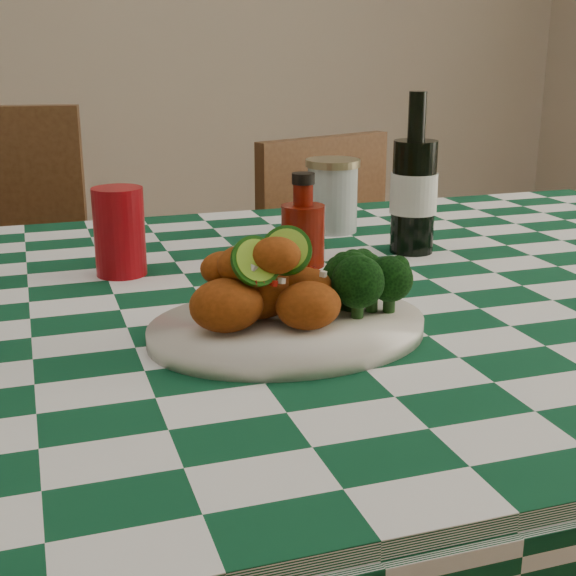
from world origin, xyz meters
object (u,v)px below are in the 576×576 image
object	(u,v)px
dining_table	(284,559)
beer_bottle	(414,174)
ketchup_bottle	(303,220)
wooden_chair_right	(371,324)
plate	(288,329)
fried_chicken_pile	(273,281)
red_tumbler	(119,232)
mason_jar	(332,196)

from	to	relation	value
dining_table	beer_bottle	distance (m)	0.59
ketchup_bottle	wooden_chair_right	distance (m)	0.86
plate	ketchup_bottle	bearing A→B (deg)	67.57
beer_bottle	wooden_chair_right	distance (m)	0.80
beer_bottle	fried_chicken_pile	bearing A→B (deg)	-136.86
red_tumbler	fried_chicken_pile	bearing A→B (deg)	-67.64
fried_chicken_pile	mason_jar	world-z (taller)	mason_jar
plate	wooden_chair_right	size ratio (longest dim) A/B	0.35
wooden_chair_right	mason_jar	bearing A→B (deg)	-142.58
dining_table	plate	size ratio (longest dim) A/B	5.43
fried_chicken_pile	ketchup_bottle	distance (m)	0.30
fried_chicken_pile	beer_bottle	world-z (taller)	beer_bottle
beer_bottle	wooden_chair_right	world-z (taller)	beer_bottle
dining_table	beer_bottle	bearing A→B (deg)	29.49
red_tumbler	ketchup_bottle	distance (m)	0.25
wooden_chair_right	ketchup_bottle	bearing A→B (deg)	-142.52
dining_table	plate	distance (m)	0.43
wooden_chair_right	beer_bottle	bearing A→B (deg)	-129.92
plate	wooden_chair_right	xyz separation A→B (m)	(0.51, 0.91, -0.36)
dining_table	mason_jar	distance (m)	0.58
mason_jar	beer_bottle	world-z (taller)	beer_bottle
ketchup_bottle	dining_table	bearing A→B (deg)	-119.49
red_tumbler	mason_jar	world-z (taller)	same
fried_chicken_pile	beer_bottle	bearing A→B (deg)	43.14
plate	ketchup_bottle	world-z (taller)	ketchup_bottle
dining_table	plate	world-z (taller)	plate
dining_table	wooden_chair_right	size ratio (longest dim) A/B	1.91
ketchup_bottle	fried_chicken_pile	bearing A→B (deg)	-115.37
red_tumbler	beer_bottle	size ratio (longest dim) A/B	0.51
red_tumbler	wooden_chair_right	bearing A→B (deg)	42.84
dining_table	wooden_chair_right	distance (m)	0.89
red_tumbler	ketchup_bottle	size ratio (longest dim) A/B	0.91
plate	red_tumbler	bearing A→B (deg)	114.98
mason_jar	wooden_chair_right	bearing A→B (deg)	57.86
dining_table	plate	bearing A→B (deg)	-106.17
fried_chicken_pile	ketchup_bottle	size ratio (longest dim) A/B	1.10
dining_table	mason_jar	xyz separation A→B (m)	(0.19, 0.31, 0.45)
mason_jar	wooden_chair_right	distance (m)	0.67
plate	wooden_chair_right	distance (m)	1.10
beer_bottle	ketchup_bottle	bearing A→B (deg)	-173.14
plate	fried_chicken_pile	world-z (taller)	fried_chicken_pile
dining_table	red_tumbler	bearing A→B (deg)	140.11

